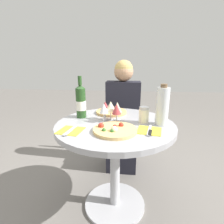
{
  "coord_description": "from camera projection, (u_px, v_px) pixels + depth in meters",
  "views": [
    {
      "loc": [
        0.1,
        -1.2,
        1.16
      ],
      "look_at": [
        -0.02,
        -0.06,
        0.83
      ],
      "focal_mm": 28.0,
      "sensor_mm": 36.0,
      "label": 1
    }
  ],
  "objects": [
    {
      "name": "sugar_shaker",
      "position": [
        144.0,
        115.0,
        1.26
      ],
      "size": [
        0.07,
        0.07,
        0.12
      ],
      "color": "silver",
      "rests_on": "dining_table"
    },
    {
      "name": "seated_diner",
      "position": [
        123.0,
        119.0,
        1.94
      ],
      "size": [
        0.37,
        0.41,
        1.18
      ],
      "rotation": [
        0.0,
        0.0,
        3.14
      ],
      "color": "black",
      "rests_on": "ground_plane"
    },
    {
      "name": "place_setting_right",
      "position": [
        149.0,
        131.0,
        1.12
      ],
      "size": [
        0.18,
        0.19,
        0.01
      ],
      "color": "yellow",
      "rests_on": "dining_table"
    },
    {
      "name": "place_setting_left",
      "position": [
        70.0,
        131.0,
        1.12
      ],
      "size": [
        0.17,
        0.19,
        0.01
      ],
      "color": "yellow",
      "rests_on": "dining_table"
    },
    {
      "name": "wine_glass_front_right",
      "position": [
        117.0,
        109.0,
        1.25
      ],
      "size": [
        0.07,
        0.07,
        0.14
      ],
      "color": "silver",
      "rests_on": "dining_table"
    },
    {
      "name": "wine_glass_front_left",
      "position": [
        104.0,
        109.0,
        1.26
      ],
      "size": [
        0.07,
        0.07,
        0.14
      ],
      "color": "silver",
      "rests_on": "dining_table"
    },
    {
      "name": "wine_bottle",
      "position": [
        81.0,
        102.0,
        1.37
      ],
      "size": [
        0.08,
        0.08,
        0.33
      ],
      "color": "#23471E",
      "rests_on": "dining_table"
    },
    {
      "name": "dining_table",
      "position": [
        115.0,
        144.0,
        1.32
      ],
      "size": [
        0.86,
        0.86,
        0.73
      ],
      "color": "#B2B2B7",
      "rests_on": "ground_plane"
    },
    {
      "name": "pizza_large",
      "position": [
        115.0,
        130.0,
        1.11
      ],
      "size": [
        0.28,
        0.28,
        0.05
      ],
      "color": "#DBB26B",
      "rests_on": "dining_table"
    },
    {
      "name": "pizza_small_far",
      "position": [
        111.0,
        112.0,
        1.52
      ],
      "size": [
        0.26,
        0.26,
        0.05
      ],
      "color": "tan",
      "rests_on": "dining_table"
    },
    {
      "name": "tall_carafe",
      "position": [
        162.0,
        106.0,
        1.21
      ],
      "size": [
        0.09,
        0.09,
        0.29
      ],
      "color": "silver",
      "rests_on": "dining_table"
    },
    {
      "name": "chair_behind_diner",
      "position": [
        123.0,
        126.0,
        2.1
      ],
      "size": [
        0.36,
        0.36,
        0.85
      ],
      "rotation": [
        0.0,
        0.0,
        3.14
      ],
      "color": "#ADADB2",
      "rests_on": "ground_plane"
    },
    {
      "name": "wine_glass_back_right",
      "position": [
        117.0,
        107.0,
        1.32
      ],
      "size": [
        0.07,
        0.07,
        0.14
      ],
      "color": "silver",
      "rests_on": "dining_table"
    },
    {
      "name": "ground_plane",
      "position": [
        115.0,
        204.0,
        1.47
      ],
      "size": [
        12.0,
        12.0,
        0.0
      ],
      "primitive_type": "plane",
      "color": "slate",
      "rests_on": "ground"
    },
    {
      "name": "wine_glass_back_left",
      "position": [
        105.0,
        106.0,
        1.32
      ],
      "size": [
        0.07,
        0.07,
        0.14
      ],
      "color": "silver",
      "rests_on": "dining_table"
    },
    {
      "name": "wine_glass_center",
      "position": [
        111.0,
        106.0,
        1.29
      ],
      "size": [
        0.07,
        0.07,
        0.15
      ],
      "color": "silver",
      "rests_on": "dining_table"
    }
  ]
}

